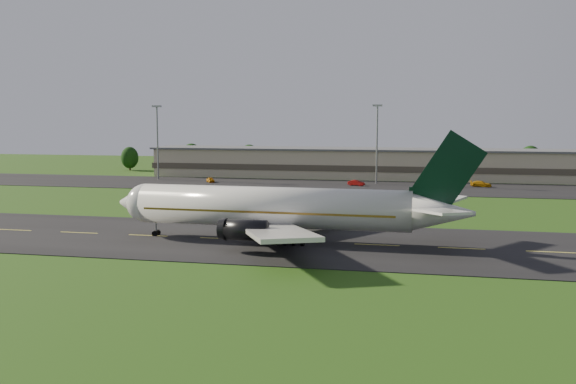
% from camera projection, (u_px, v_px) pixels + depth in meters
% --- Properties ---
extents(ground, '(360.00, 360.00, 0.00)m').
position_uv_depth(ground, '(297.00, 242.00, 88.38)').
color(ground, '#254010').
rests_on(ground, ground).
extents(taxiway, '(220.00, 30.00, 0.10)m').
position_uv_depth(taxiway, '(297.00, 242.00, 88.37)').
color(taxiway, black).
rests_on(taxiway, ground).
extents(apron, '(260.00, 30.00, 0.10)m').
position_uv_depth(apron, '(353.00, 187.00, 158.32)').
color(apron, black).
rests_on(apron, ground).
extents(airliner, '(51.27, 42.17, 15.57)m').
position_uv_depth(airliner, '(279.00, 208.00, 88.34)').
color(airliner, silver).
rests_on(airliner, ground).
extents(terminal, '(145.00, 16.00, 8.40)m').
position_uv_depth(terminal, '(386.00, 164.00, 180.02)').
color(terminal, tan).
rests_on(terminal, ground).
extents(light_mast_west, '(2.40, 1.20, 20.35)m').
position_uv_depth(light_mast_west, '(157.00, 133.00, 175.98)').
color(light_mast_west, gray).
rests_on(light_mast_west, ground).
extents(light_mast_centre, '(2.40, 1.20, 20.35)m').
position_uv_depth(light_mast_centre, '(377.00, 134.00, 163.58)').
color(light_mast_centre, gray).
rests_on(light_mast_centre, ground).
extents(tree_line, '(194.37, 8.26, 9.75)m').
position_uv_depth(tree_line, '(498.00, 160.00, 182.97)').
color(tree_line, black).
rests_on(tree_line, ground).
extents(service_vehicle_a, '(3.33, 3.92, 1.27)m').
position_uv_depth(service_vehicle_a, '(210.00, 180.00, 168.66)').
color(service_vehicle_a, '#C67D0B').
rests_on(service_vehicle_a, apron).
extents(service_vehicle_b, '(4.43, 2.56, 1.38)m').
position_uv_depth(service_vehicle_b, '(356.00, 183.00, 160.29)').
color(service_vehicle_b, '#A40C0A').
rests_on(service_vehicle_b, apron).
extents(service_vehicle_c, '(3.73, 5.69, 1.45)m').
position_uv_depth(service_vehicle_c, '(429.00, 184.00, 156.64)').
color(service_vehicle_c, silver).
rests_on(service_vehicle_c, apron).
extents(service_vehicle_d, '(5.39, 3.05, 1.47)m').
position_uv_depth(service_vehicle_d, '(481.00, 184.00, 157.59)').
color(service_vehicle_d, orange).
rests_on(service_vehicle_d, apron).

